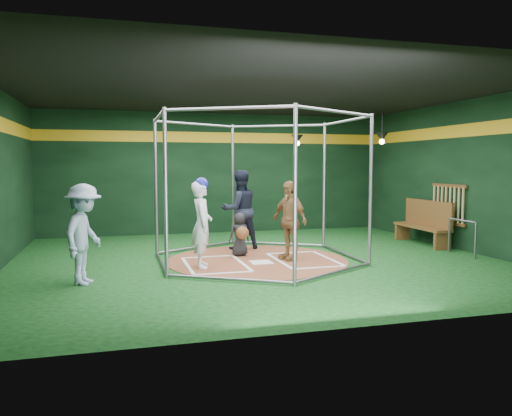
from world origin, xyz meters
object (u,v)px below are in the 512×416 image
object	(u,v)px
umpire	(240,210)
visitor_leopard	(289,220)
batter_figure	(202,223)
dugout_bench	(425,222)

from	to	relation	value
umpire	visitor_leopard	bearing A→B (deg)	103.87
batter_figure	umpire	size ratio (longest dim) A/B	0.94
visitor_leopard	dugout_bench	size ratio (longest dim) A/B	0.87
batter_figure	visitor_leopard	xyz separation A→B (m)	(1.90, 0.29, -0.04)
batter_figure	visitor_leopard	size ratio (longest dim) A/B	1.05
umpire	dugout_bench	distance (m)	4.71
batter_figure	dugout_bench	bearing A→B (deg)	12.91
batter_figure	umpire	xyz separation A→B (m)	(1.21, 1.86, 0.06)
visitor_leopard	dugout_bench	bearing A→B (deg)	82.18
batter_figure	dugout_bench	distance (m)	6.04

